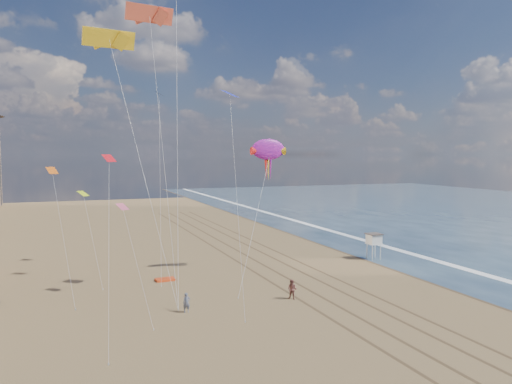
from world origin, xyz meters
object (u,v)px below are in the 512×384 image
Objects in this scene: lifeguard_stand at (374,239)px; kite_flyer_b at (292,289)px; kite_flyer_a at (187,303)px; grounded_kite at (165,279)px; show_kite at (268,150)px.

lifeguard_stand reaches higher than kite_flyer_b.
lifeguard_stand is 31.39m from kite_flyer_a.
kite_flyer_a is 10.37m from kite_flyer_b.
kite_flyer_b is at bearing -53.26° from grounded_kite.
kite_flyer_a is at bearing -96.02° from grounded_kite.
grounded_kite is 11.81m from kite_flyer_a.
lifeguard_stand is 28.22m from grounded_kite.
show_kite reaches higher than kite_flyer_b.
grounded_kite is (-28.07, -1.40, -2.51)m from lifeguard_stand.
lifeguard_stand is at bearing 3.71° from show_kite.
lifeguard_stand is 22.27m from kite_flyer_b.
kite_flyer_a is at bearing -136.43° from show_kite.
kite_flyer_b is (-18.06, -12.91, -1.67)m from lifeguard_stand.
kite_flyer_a is (-0.36, -11.78, 0.76)m from grounded_kite.
lifeguard_stand reaches higher than grounded_kite.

